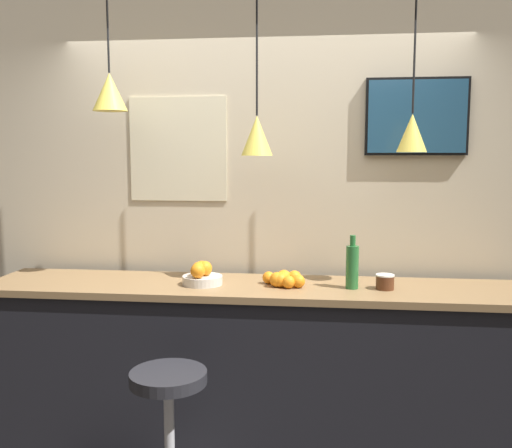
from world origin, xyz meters
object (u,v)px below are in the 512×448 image
(bar_stool, at_px, (169,415))
(juice_bottle, at_px, (352,266))
(spread_jar, at_px, (385,282))
(mounted_tv, at_px, (417,117))
(fruit_bowl, at_px, (202,275))

(bar_stool, height_order, juice_bottle, juice_bottle)
(spread_jar, relative_size, mounted_tv, 0.17)
(juice_bottle, relative_size, mounted_tv, 0.50)
(juice_bottle, height_order, spread_jar, juice_bottle)
(fruit_bowl, height_order, juice_bottle, juice_bottle)
(bar_stool, xyz_separation_m, fruit_bowl, (0.04, 0.58, 0.57))
(juice_bottle, height_order, mounted_tv, mounted_tv)
(fruit_bowl, bearing_deg, juice_bottle, 0.20)
(fruit_bowl, relative_size, spread_jar, 2.25)
(juice_bottle, distance_m, mounted_tv, 1.00)
(juice_bottle, xyz_separation_m, mounted_tv, (0.38, 0.39, 0.84))
(spread_jar, xyz_separation_m, mounted_tv, (0.20, 0.39, 0.92))
(fruit_bowl, distance_m, juice_bottle, 0.85)
(bar_stool, distance_m, fruit_bowl, 0.82)
(spread_jar, height_order, mounted_tv, mounted_tv)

